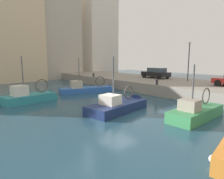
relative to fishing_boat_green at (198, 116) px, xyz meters
The scene contains 13 objects.
water_surface 5.75m from the fishing_boat_green, 121.36° to the left, with size 80.00×80.00×0.00m, color navy.
quay_wall 9.84m from the fishing_boat_green, 30.00° to the left, with size 9.00×56.00×1.20m, color gray.
fishing_boat_green is the anchor object (origin of this frame).
fishing_boat_navy 5.56m from the fishing_boat_green, 118.67° to the left, with size 6.30×3.05×5.06m.
fishing_boat_blue 13.54m from the fishing_boat_green, 89.80° to the left, with size 7.17×3.42×4.77m.
fishing_boat_teal 14.22m from the fishing_boat_green, 119.07° to the left, with size 5.61×2.53×5.04m.
parked_car_black 15.44m from the fishing_boat_green, 49.03° to the left, with size 2.30×4.28×1.46m.
mooring_bollard_mid 8.29m from the fishing_boat_green, 57.77° to the left, with size 0.28×0.28×0.55m, color #2D2D33.
mooring_bollard_north 19.46m from the fishing_boat_green, 77.02° to the left, with size 0.28×0.28×0.55m, color #2D2D33.
quay_streetlamp 12.77m from the fishing_boat_green, 33.53° to the left, with size 0.36×0.36×4.83m.
waterfront_building_west_mid 34.23m from the fishing_boat_green, 81.53° to the left, with size 7.87×7.52×17.51m.
waterfront_building_central 34.49m from the fishing_boat_green, 97.04° to the left, with size 10.35×8.02×23.36m.
waterfront_building_east_mid 36.87m from the fishing_boat_green, 65.73° to the left, with size 7.47×6.64×23.45m.
Camera 1 is at (-9.86, -11.33, 4.00)m, focal length 32.11 mm.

